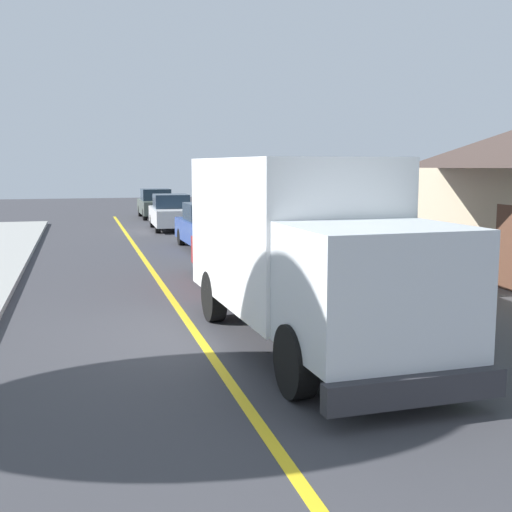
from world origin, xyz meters
name	(u,v)px	position (x,y,z in m)	size (l,w,h in m)	color
centre_line_yellow	(196,333)	(0.00, 10.00, 0.00)	(0.16, 56.00, 0.01)	gold
box_truck	(300,242)	(1.66, 8.96, 1.77)	(2.69, 7.27, 3.20)	white
parked_car_near	(236,253)	(1.92, 14.92, 0.79)	(1.98, 4.47, 1.67)	maroon
parked_car_mid	(209,227)	(2.57, 21.94, 0.79)	(1.91, 4.44, 1.67)	#2D4793
parked_car_far	(171,213)	(2.22, 29.36, 0.79)	(1.90, 4.44, 1.67)	silver
parked_car_furthest	(156,204)	(2.29, 36.41, 0.79)	(1.81, 4.40, 1.67)	#4C564C
parked_van_across	(390,260)	(5.20, 12.64, 0.79)	(2.00, 4.48, 1.67)	silver
stop_sign	(400,220)	(4.95, 11.72, 1.86)	(0.80, 0.10, 2.65)	gray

